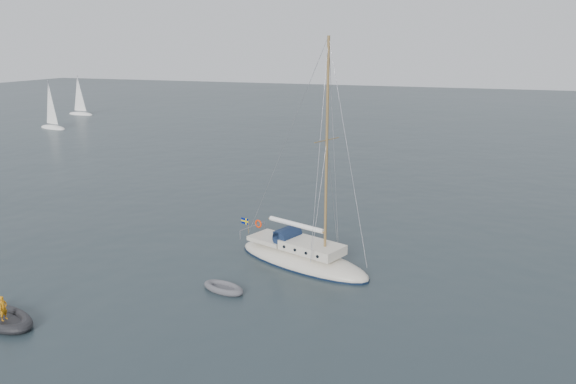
% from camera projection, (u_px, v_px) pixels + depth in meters
% --- Properties ---
extents(ground, '(300.00, 300.00, 0.00)m').
position_uv_depth(ground, '(329.00, 287.00, 30.98)').
color(ground, black).
rests_on(ground, ground).
extents(sailboat, '(9.87, 2.96, 14.06)m').
position_uv_depth(sailboat, '(303.00, 247.00, 34.01)').
color(sailboat, beige).
rests_on(sailboat, ground).
extents(dinghy, '(2.60, 1.18, 0.37)m').
position_uv_depth(dinghy, '(224.00, 288.00, 30.48)').
color(dinghy, '#505156').
rests_on(dinghy, ground).
extents(rib, '(4.09, 1.86, 1.45)m').
position_uv_depth(rib, '(2.00, 318.00, 27.00)').
color(rib, black).
rests_on(rib, ground).
extents(distant_yacht_c, '(5.82, 3.10, 7.71)m').
position_uv_depth(distant_yacht_c, '(79.00, 97.00, 104.49)').
color(distant_yacht_c, white).
rests_on(distant_yacht_c, ground).
extents(distant_yacht_a, '(5.95, 3.17, 7.88)m').
position_uv_depth(distant_yacht_a, '(51.00, 107.00, 87.52)').
color(distant_yacht_a, white).
rests_on(distant_yacht_a, ground).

